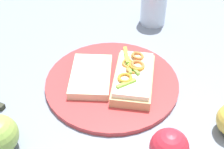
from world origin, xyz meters
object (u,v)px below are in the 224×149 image
(sandwich, at_px, (133,77))
(apple_3, at_px, (169,148))
(plate, at_px, (112,83))
(drinking_glass, at_px, (154,6))
(bread_slice_side, at_px, (91,76))

(sandwich, xyz_separation_m, apple_3, (-0.02, -0.21, 0.01))
(apple_3, bearing_deg, plate, 96.15)
(plate, height_order, apple_3, apple_3)
(apple_3, distance_m, drinking_glass, 0.48)
(sandwich, bearing_deg, drinking_glass, 174.40)
(sandwich, height_order, apple_3, apple_3)
(plate, relative_size, apple_3, 4.27)
(plate, relative_size, drinking_glass, 2.96)
(plate, relative_size, bread_slice_side, 2.18)
(bread_slice_side, distance_m, apple_3, 0.26)
(sandwich, distance_m, drinking_glass, 0.29)
(plate, relative_size, sandwich, 1.65)
(bread_slice_side, height_order, drinking_glass, drinking_glass)
(bread_slice_side, xyz_separation_m, drinking_glass, (0.25, 0.19, 0.03))
(sandwich, relative_size, bread_slice_side, 1.32)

